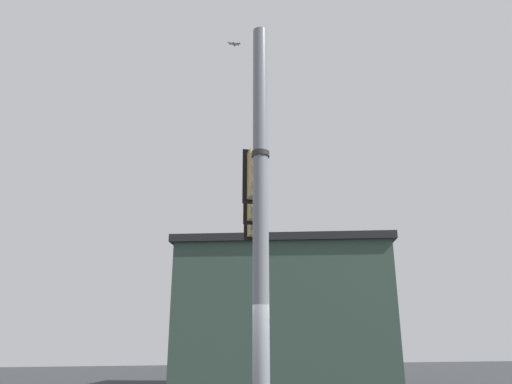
{
  "coord_description": "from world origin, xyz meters",
  "views": [
    {
      "loc": [
        1.76,
        6.29,
        2.02
      ],
      "look_at": [
        -0.97,
        -3.89,
        5.38
      ],
      "focal_mm": 33.1,
      "sensor_mm": 36.0,
      "label": 1
    }
  ],
  "objects": [
    {
      "name": "street_name_sign",
      "position": [
        -0.07,
        -0.26,
        4.69
      ],
      "size": [
        0.38,
        1.06,
        0.22
      ],
      "color": "#147238"
    },
    {
      "name": "traffic_light_mid_outer",
      "position": [
        -1.58,
        -6.27,
        5.4
      ],
      "size": [
        0.54,
        0.49,
        1.31
      ],
      "color": "black"
    },
    {
      "name": "bird_flying",
      "position": [
        -0.58,
        -4.78,
        9.97
      ],
      "size": [
        0.35,
        0.23,
        0.13
      ],
      "color": "gray"
    },
    {
      "name": "traffic_light_nearest_pole",
      "position": [
        -0.68,
        -2.7,
        5.4
      ],
      "size": [
        0.54,
        0.49,
        1.31
      ],
      "color": "black"
    },
    {
      "name": "mast_arm",
      "position": [
        -0.96,
        -3.82,
        6.18
      ],
      "size": [
        2.07,
        7.67,
        0.17
      ],
      "primitive_type": "cylinder",
      "rotation": [
        0.0,
        1.57,
        4.47
      ],
      "color": "slate"
    },
    {
      "name": "storefront_building",
      "position": [
        -5.09,
        -14.3,
        3.02
      ],
      "size": [
        10.93,
        11.01,
        6.02
      ],
      "color": "#33473D",
      "rests_on": "ground"
    },
    {
      "name": "traffic_light_mid_inner",
      "position": [
        -1.13,
        -4.49,
        5.4
      ],
      "size": [
        0.54,
        0.49,
        1.31
      ],
      "color": "black"
    },
    {
      "name": "tree_by_storefront",
      "position": [
        -4.1,
        -14.25,
        4.4
      ],
      "size": [
        4.18,
        4.18,
        6.5
      ],
      "color": "#4C3823",
      "rests_on": "ground"
    },
    {
      "name": "signal_pole",
      "position": [
        0.0,
        0.0,
        3.43
      ],
      "size": [
        0.23,
        0.23,
        6.86
      ],
      "primitive_type": "cylinder",
      "color": "slate",
      "rests_on": "ground"
    }
  ]
}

